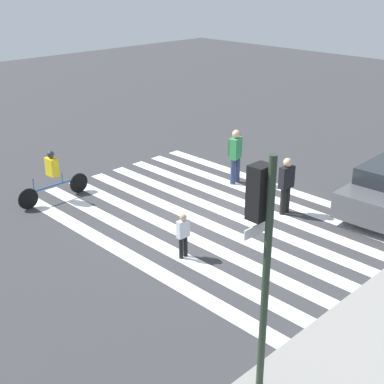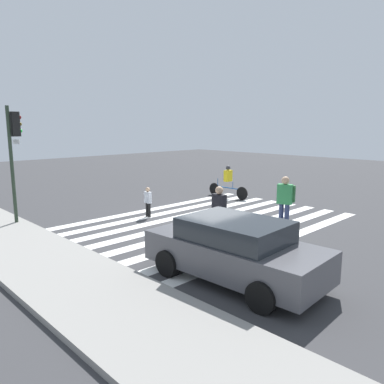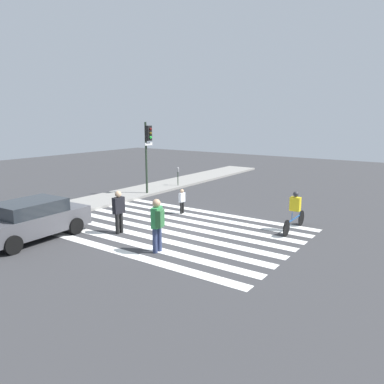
{
  "view_description": "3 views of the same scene",
  "coord_description": "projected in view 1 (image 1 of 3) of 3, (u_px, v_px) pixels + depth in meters",
  "views": [
    {
      "loc": [
        10.1,
        9.53,
        6.56
      ],
      "look_at": [
        0.76,
        0.01,
        0.96
      ],
      "focal_mm": 50.0,
      "sensor_mm": 36.0,
      "label": 1
    },
    {
      "loc": [
        -9.17,
        9.92,
        3.54
      ],
      "look_at": [
        0.66,
        0.3,
        1.08
      ],
      "focal_mm": 35.0,
      "sensor_mm": 36.0,
      "label": 2
    },
    {
      "loc": [
        -11.51,
        -8.98,
        4.44
      ],
      "look_at": [
        0.63,
        -0.49,
        1.48
      ],
      "focal_mm": 35.0,
      "sensor_mm": 36.0,
      "label": 3
    }
  ],
  "objects": [
    {
      "name": "cyclist_mid_street",
      "position": [
        53.0,
        174.0,
        16.01
      ],
      "size": [
        2.4,
        0.4,
        1.59
      ],
      "rotation": [
        0.0,
        0.0,
        0.02
      ],
      "color": "black",
      "rests_on": "ground_plane"
    },
    {
      "name": "pedestrian_adult_blue_shirt",
      "position": [
        183.0,
        233.0,
        12.88
      ],
      "size": [
        0.34,
        0.17,
        1.17
      ],
      "rotation": [
        0.0,
        0.0,
        3.06
      ],
      "color": "black",
      "rests_on": "ground_plane"
    },
    {
      "name": "ground_plane",
      "position": [
        211.0,
        215.0,
        15.34
      ],
      "size": [
        60.0,
        60.0,
        0.0
      ],
      "primitive_type": "plane",
      "color": "#38383A"
    },
    {
      "name": "pedestrian_child_with_backpack",
      "position": [
        235.0,
        152.0,
        17.28
      ],
      "size": [
        0.55,
        0.52,
        1.82
      ],
      "rotation": [
        0.0,
        0.0,
        0.32
      ],
      "color": "navy",
      "rests_on": "ground_plane"
    },
    {
      "name": "traffic_light",
      "position": [
        261.0,
        233.0,
        7.9
      ],
      "size": [
        0.6,
        0.5,
        4.19
      ],
      "color": "#283828",
      "rests_on": "ground_plane"
    },
    {
      "name": "crosswalk_stripes",
      "position": [
        211.0,
        215.0,
        15.33
      ],
      "size": [
        6.68,
        10.0,
        0.01
      ],
      "color": "white",
      "rests_on": "ground_plane"
    },
    {
      "name": "pedestrian_adult_tall_backpack",
      "position": [
        286.0,
        183.0,
        15.13
      ],
      "size": [
        0.48,
        0.25,
        1.68
      ],
      "rotation": [
        0.0,
        0.0,
        -0.08
      ],
      "color": "black",
      "rests_on": "ground_plane"
    }
  ]
}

